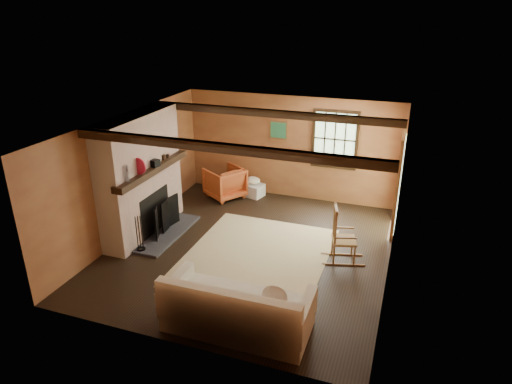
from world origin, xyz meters
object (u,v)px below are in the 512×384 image
at_px(sofa, 237,312).
at_px(armchair, 225,183).
at_px(laundry_basket, 253,190).
at_px(rocking_chair, 342,238).
at_px(fireplace, 142,180).

height_order(sofa, armchair, sofa).
xyz_separation_m(laundry_basket, armchair, (-0.59, -0.29, 0.22)).
distance_m(sofa, laundry_basket, 4.88).
bearing_deg(laundry_basket, rocking_chair, -42.15).
bearing_deg(fireplace, armchair, 69.82).
relative_size(laundry_basket, armchair, 0.62).
distance_m(fireplace, laundry_basket, 2.97).
height_order(fireplace, sofa, fireplace).
distance_m(rocking_chair, sofa, 2.61).
xyz_separation_m(rocking_chair, sofa, (-1.05, -2.39, -0.14)).
height_order(rocking_chair, laundry_basket, rocking_chair).
bearing_deg(sofa, laundry_basket, 107.00).
bearing_deg(armchair, rocking_chair, 90.24).
bearing_deg(sofa, rocking_chair, 65.90).
distance_m(laundry_basket, armchair, 0.69).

